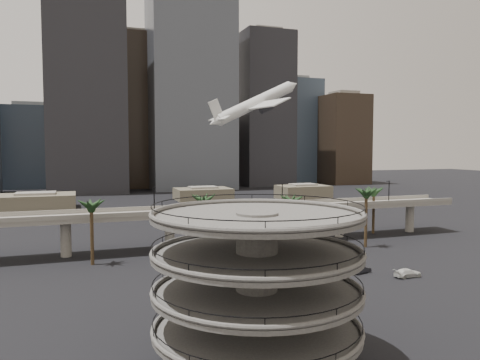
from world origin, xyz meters
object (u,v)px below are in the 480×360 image
object	(u,v)px
airborne_jet	(255,104)
overpass	(216,215)
car_b	(361,269)
car_a	(267,298)
parking_ramp	(257,273)
car_c	(408,273)

from	to	relation	value
airborne_jet	overpass	bearing A→B (deg)	-146.93
airborne_jet	car_b	size ratio (longest dim) A/B	7.16
overpass	car_a	distance (m)	42.10
parking_ramp	car_b	size ratio (longest dim) A/B	5.43
overpass	airborne_jet	size ratio (longest dim) A/B	4.44
parking_ramp	airborne_jet	bearing A→B (deg)	68.93
airborne_jet	car_c	size ratio (longest dim) A/B	5.67
parking_ramp	car_c	distance (m)	44.49
parking_ramp	car_c	world-z (taller)	parking_ramp
car_c	car_b	bearing A→B (deg)	48.73
car_a	car_b	xyz separation A→B (m)	(22.71, 9.56, -0.08)
overpass	car_a	world-z (taller)	overpass
car_a	car_b	distance (m)	24.64
car_a	car_c	world-z (taller)	car_a
overpass	car_c	world-z (taller)	overpass
parking_ramp	airborne_jet	world-z (taller)	airborne_jet
overpass	airborne_jet	xyz separation A→B (m)	(15.62, 15.29, 27.52)
airborne_jet	car_a	distance (m)	69.09
car_a	car_b	bearing A→B (deg)	-53.91
car_b	car_a	bearing A→B (deg)	98.38
parking_ramp	overpass	distance (m)	60.46
overpass	car_a	size ratio (longest dim) A/B	29.46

